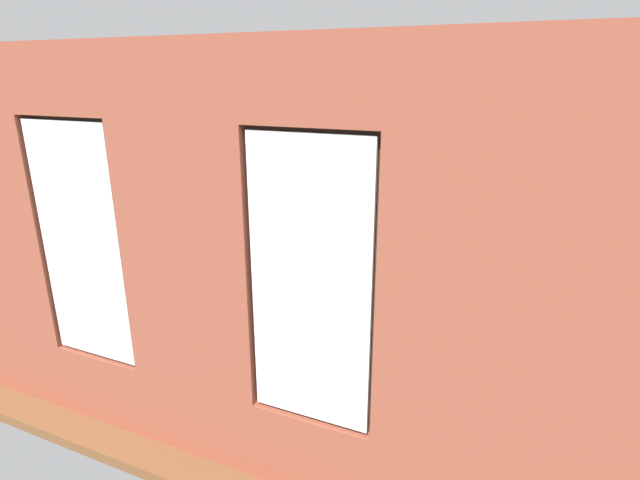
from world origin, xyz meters
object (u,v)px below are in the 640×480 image
object	(u,v)px
potted_plant_corner_near_left	(542,244)
cup_ceramic	(343,283)
papasan_chair	(310,235)
table_plant_small	(334,274)
remote_gray	(374,287)
potted_plant_corner_far_left	(530,410)
potted_plant_between_couches	(371,351)
candle_jar	(348,287)
remote_black	(311,284)
media_console	(149,275)
coffee_table	(343,291)
couch_by_window	(232,371)
tv_flatscreen	(145,236)
couch_left	(514,361)
potted_plant_foreground_right	(253,210)

from	to	relation	value
potted_plant_corner_near_left	cup_ceramic	bearing A→B (deg)	41.66
papasan_chair	table_plant_small	bearing A→B (deg)	123.73
table_plant_small	remote_gray	bearing A→B (deg)	-176.16
potted_plant_corner_far_left	potted_plant_between_couches	xyz separation A→B (m)	(1.21, -0.15, 0.08)
candle_jar	remote_black	xyz separation A→B (m)	(0.50, -0.00, -0.04)
candle_jar	potted_plant_between_couches	bearing A→B (deg)	115.84
potted_plant_corner_near_left	media_console	bearing A→B (deg)	25.58
remote_gray	potted_plant_between_couches	bearing A→B (deg)	-83.15
cup_ceramic	papasan_chair	world-z (taller)	papasan_chair
coffee_table	potted_plant_corner_far_left	size ratio (longest dim) A/B	0.91
papasan_chair	potted_plant_corner_near_left	size ratio (longest dim) A/B	1.00
candle_jar	media_console	bearing A→B (deg)	6.05
candle_jar	couch_by_window	bearing A→B (deg)	78.54
media_console	potted_plant_between_couches	bearing A→B (deg)	157.19
coffee_table	tv_flatscreen	distance (m)	2.87
media_console	cup_ceramic	bearing A→B (deg)	-171.57
potted_plant_corner_far_left	potted_plant_corner_near_left	distance (m)	4.18
couch_left	tv_flatscreen	world-z (taller)	tv_flatscreen
remote_black	potted_plant_corner_near_left	xyz separation A→B (m)	(-2.65, -2.11, 0.25)
potted_plant_corner_far_left	potted_plant_between_couches	distance (m)	1.23
potted_plant_corner_far_left	potted_plant_foreground_right	size ratio (longest dim) A/B	1.01
papasan_chair	remote_gray	bearing A→B (deg)	135.28
potted_plant_corner_near_left	potted_plant_foreground_right	xyz separation A→B (m)	(4.75, 0.05, -0.00)
potted_plant_foreground_right	couch_by_window	bearing A→B (deg)	118.61
potted_plant_corner_far_left	cup_ceramic	bearing A→B (deg)	-44.09
couch_left	table_plant_small	size ratio (longest dim) A/B	8.45
cup_ceramic	papasan_chair	xyz separation A→B (m)	(1.28, -1.76, -0.03)
media_console	tv_flatscreen	xyz separation A→B (m)	(0.00, -0.00, 0.59)
coffee_table	potted_plant_corner_near_left	bearing A→B (deg)	-138.34
candle_jar	remote_gray	xyz separation A→B (m)	(-0.27, -0.23, -0.04)
couch_by_window	remote_gray	size ratio (longest dim) A/B	10.33
cup_ceramic	remote_black	size ratio (longest dim) A/B	0.59
candle_jar	potted_plant_foreground_right	world-z (taller)	potted_plant_foreground_right
couch_left	candle_jar	xyz separation A→B (m)	(2.00, -0.71, 0.14)
remote_gray	potted_plant_corner_far_left	bearing A→B (deg)	-61.03
couch_by_window	papasan_chair	distance (m)	3.96
table_plant_small	media_console	size ratio (longest dim) A/B	0.18
couch_by_window	cup_ceramic	xyz separation A→B (m)	(-0.30, -2.08, 0.13)
couch_by_window	potted_plant_between_couches	xyz separation A→B (m)	(-1.33, -0.05, 0.51)
candle_jar	potted_plant_foreground_right	bearing A→B (deg)	-38.44
potted_plant_corner_far_left	potted_plant_corner_near_left	world-z (taller)	potted_plant_corner_far_left
remote_gray	remote_black	bearing A→B (deg)	-173.39
couch_by_window	tv_flatscreen	xyz separation A→B (m)	(2.50, -1.66, 0.52)
couch_left	coffee_table	bearing A→B (deg)	-111.67
couch_by_window	potted_plant_corner_near_left	world-z (taller)	potted_plant_corner_near_left
couch_by_window	potted_plant_corner_near_left	bearing A→B (deg)	-122.02
couch_left	remote_black	bearing A→B (deg)	-106.26
papasan_chair	coffee_table	bearing A→B (deg)	126.08
candle_jar	tv_flatscreen	world-z (taller)	tv_flatscreen
potted_plant_foreground_right	potted_plant_between_couches	bearing A→B (deg)	131.54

